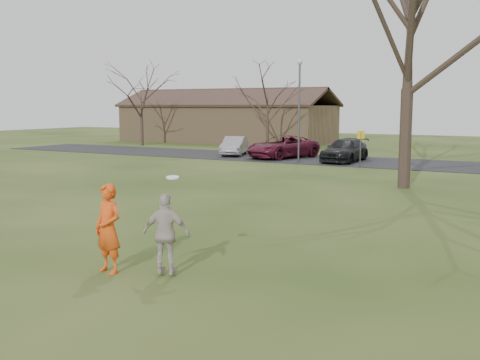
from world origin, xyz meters
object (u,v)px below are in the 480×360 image
at_px(big_tree, 410,20).
at_px(lamp_post, 299,98).
at_px(player_defender, 108,229).
at_px(building, 227,122).
at_px(catching_play, 166,234).
at_px(car_3, 345,150).
at_px(car_2, 283,147).
at_px(car_1, 235,146).

bearing_deg(big_tree, lamp_post, 136.85).
xyz_separation_m(player_defender, building, (-19.28, 38.47, 0.99)).
height_order(catching_play, lamp_post, lamp_post).
bearing_deg(big_tree, catching_play, -95.60).
relative_size(lamp_post, big_tree, 0.45).
bearing_deg(lamp_post, catching_play, -73.92).
xyz_separation_m(player_defender, catching_play, (1.24, 0.35, -0.04)).
bearing_deg(catching_play, car_3, 99.77).
distance_m(building, big_tree, 32.23).
bearing_deg(player_defender, car_3, 104.73).
distance_m(player_defender, building, 43.04).
xyz_separation_m(car_2, building, (-11.86, 13.13, 1.15)).
bearing_deg(big_tree, car_1, 144.07).
bearing_deg(car_2, car_3, 13.99).
relative_size(car_1, car_2, 0.75).
xyz_separation_m(player_defender, car_1, (-11.23, 25.57, -0.25)).
bearing_deg(building, big_tree, -46.27).
bearing_deg(car_3, big_tree, -58.14).
height_order(building, lamp_post, lamp_post).
bearing_deg(big_tree, car_2, 135.76).
relative_size(car_1, big_tree, 0.28).
bearing_deg(catching_play, car_2, 109.11).
distance_m(car_1, building, 15.25).
bearing_deg(car_2, lamp_post, -28.81).
distance_m(catching_play, big_tree, 16.36).
bearing_deg(car_2, car_1, -164.36).
height_order(lamp_post, big_tree, big_tree).
distance_m(player_defender, catching_play, 1.29).
xyz_separation_m(car_1, car_3, (8.23, -0.64, 0.04)).
bearing_deg(player_defender, car_2, 114.20).
relative_size(car_3, building, 0.23).
xyz_separation_m(catching_play, building, (-20.52, 38.11, 1.03)).
height_order(car_1, catching_play, catching_play).
bearing_deg(car_2, building, 151.27).
height_order(car_2, lamp_post, lamp_post).
relative_size(player_defender, building, 0.09).
bearing_deg(catching_play, car_1, 116.30).
bearing_deg(car_1, car_3, -23.03).
distance_m(player_defender, car_3, 25.12).
bearing_deg(car_1, catching_play, -82.32).
distance_m(car_1, big_tree, 18.34).
bearing_deg(car_3, car_2, 175.58).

